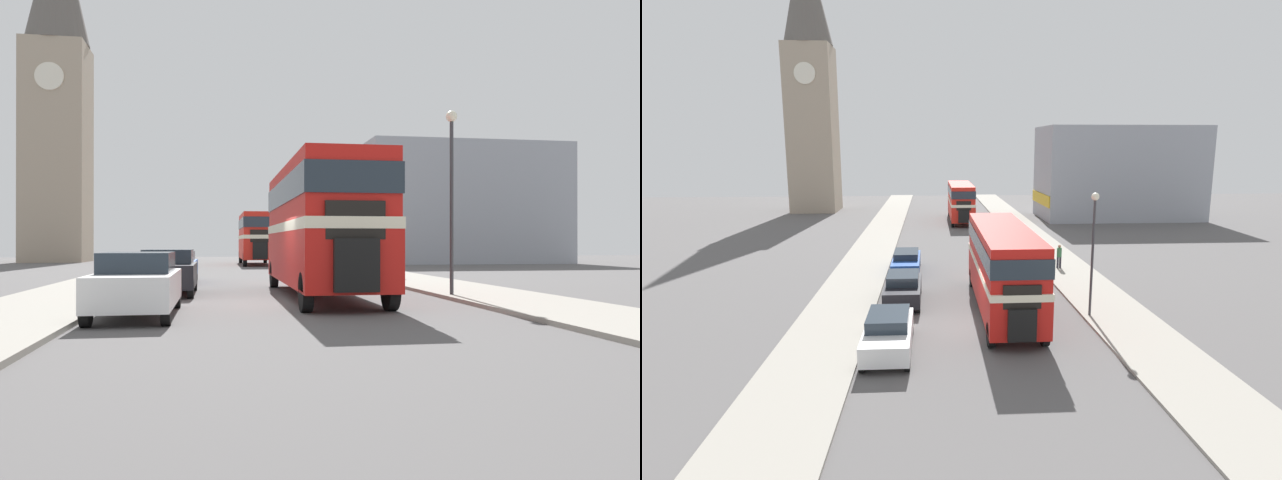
% 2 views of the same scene
% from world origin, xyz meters
% --- Properties ---
extents(ground_plane, '(120.00, 120.00, 0.00)m').
position_xyz_m(ground_plane, '(0.00, 0.00, 0.00)').
color(ground_plane, '#565454').
extents(sidewalk_right, '(3.50, 120.00, 0.12)m').
position_xyz_m(sidewalk_right, '(6.75, 0.00, 0.06)').
color(sidewalk_right, gray).
rests_on(sidewalk_right, ground_plane).
extents(sidewalk_left, '(3.50, 120.00, 0.12)m').
position_xyz_m(sidewalk_left, '(-6.75, 0.00, 0.06)').
color(sidewalk_left, gray).
rests_on(sidewalk_left, ground_plane).
extents(double_decker_bus, '(2.53, 10.87, 4.20)m').
position_xyz_m(double_decker_bus, '(1.31, 2.19, 2.50)').
color(double_decker_bus, red).
rests_on(double_decker_bus, ground_plane).
extents(bus_distant, '(2.43, 10.20, 4.03)m').
position_xyz_m(bus_distant, '(1.08, 32.12, 2.40)').
color(bus_distant, red).
rests_on(bus_distant, ground_plane).
extents(car_parked_near, '(1.83, 4.51, 1.54)m').
position_xyz_m(car_parked_near, '(-3.92, -2.46, 0.79)').
color(car_parked_near, white).
rests_on(car_parked_near, ground_plane).
extents(car_parked_mid, '(1.83, 4.16, 1.54)m').
position_xyz_m(car_parked_mid, '(-3.66, 3.79, 0.79)').
color(car_parked_mid, black).
rests_on(car_parked_mid, ground_plane).
extents(car_parked_far, '(1.73, 4.62, 1.39)m').
position_xyz_m(car_parked_far, '(-3.78, 10.12, 0.73)').
color(car_parked_far, '#1E479E').
rests_on(car_parked_far, ground_plane).
extents(pedestrian_walking, '(0.32, 0.32, 1.56)m').
position_xyz_m(pedestrian_walking, '(6.25, 10.17, 1.00)').
color(pedestrian_walking, '#282833').
rests_on(pedestrian_walking, sidewalk_right).
extents(street_lamp, '(0.36, 0.36, 5.86)m').
position_xyz_m(street_lamp, '(5.35, 0.92, 3.96)').
color(street_lamp, '#38383D').
rests_on(street_lamp, sidewalk_right).
extents(church_tower, '(5.65, 5.65, 32.60)m').
position_xyz_m(church_tower, '(-16.34, 41.72, 16.68)').
color(church_tower, tan).
rests_on(church_tower, ground_plane).
extents(shop_building_block, '(17.29, 8.76, 10.14)m').
position_xyz_m(shop_building_block, '(18.81, 33.67, 5.07)').
color(shop_building_block, '#999EA8').
rests_on(shop_building_block, ground_plane).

